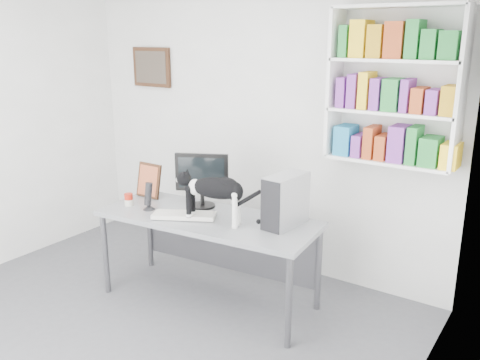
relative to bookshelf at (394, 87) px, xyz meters
The scene contains 11 objects.
room 2.37m from the bookshelf, 127.12° to the right, with size 4.01×4.01×2.70m.
bookshelf is the anchor object (origin of this frame).
wall_art 2.70m from the bookshelf, behind, with size 0.52×0.04×0.42m, color #4C2B18.
desk 2.08m from the bookshelf, 145.02° to the right, with size 1.87×0.73×0.78m, color slate.
monitor 1.76m from the bookshelf, 154.05° to the right, with size 0.46×0.22×0.49m, color black.
keyboard 1.97m from the bookshelf, 144.22° to the right, with size 0.52×0.20×0.04m, color silver.
pc_tower 1.23m from the bookshelf, 130.99° to the right, with size 0.18×0.42×0.42m, color #B9BABE.
speaker 2.21m from the bookshelf, 150.18° to the right, with size 0.11×0.11×0.25m, color black.
leaning_print 2.30m from the bookshelf, 159.83° to the right, with size 0.27×0.11×0.33m, color #4C2B18.
soup_can 2.43m from the bookshelf, 152.57° to the right, with size 0.07×0.07×0.11m, color #B01F0F.
cat 1.66m from the bookshelf, 138.28° to the right, with size 0.65×0.17×0.40m, color black, non-canonical shape.
Camera 1 is at (2.66, -2.14, 2.24)m, focal length 38.00 mm.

